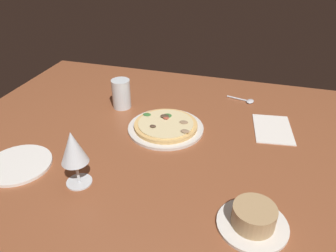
{
  "coord_description": "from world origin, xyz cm",
  "views": [
    {
      "loc": [
        -24.27,
        86.0,
        63.62
      ],
      "look_at": [
        1.51,
        -2.43,
        7.0
      ],
      "focal_mm": 34.53,
      "sensor_mm": 36.0,
      "label": 1
    }
  ],
  "objects_px": {
    "pizza_main": "(166,126)",
    "ramekin_on_saucer": "(253,218)",
    "side_plate": "(18,164)",
    "paper_menu": "(273,129)",
    "wine_glass_far": "(73,149)",
    "spoon": "(247,101)",
    "water_glass": "(121,96)"
  },
  "relations": [
    {
      "from": "water_glass",
      "to": "paper_menu",
      "type": "height_order",
      "value": "water_glass"
    },
    {
      "from": "pizza_main",
      "to": "ramekin_on_saucer",
      "type": "relative_size",
      "value": 1.56
    },
    {
      "from": "pizza_main",
      "to": "side_plate",
      "type": "relative_size",
      "value": 1.36
    },
    {
      "from": "pizza_main",
      "to": "ramekin_on_saucer",
      "type": "height_order",
      "value": "ramekin_on_saucer"
    },
    {
      "from": "water_glass",
      "to": "side_plate",
      "type": "xyz_separation_m",
      "value": [
        0.15,
        0.42,
        -0.04
      ]
    },
    {
      "from": "ramekin_on_saucer",
      "to": "water_glass",
      "type": "relative_size",
      "value": 1.49
    },
    {
      "from": "wine_glass_far",
      "to": "water_glass",
      "type": "height_order",
      "value": "wine_glass_far"
    },
    {
      "from": "water_glass",
      "to": "side_plate",
      "type": "bearing_deg",
      "value": 70.79
    },
    {
      "from": "pizza_main",
      "to": "ramekin_on_saucer",
      "type": "xyz_separation_m",
      "value": [
        -0.32,
        0.35,
        0.01
      ]
    },
    {
      "from": "pizza_main",
      "to": "water_glass",
      "type": "height_order",
      "value": "water_glass"
    },
    {
      "from": "spoon",
      "to": "pizza_main",
      "type": "bearing_deg",
      "value": 49.17
    },
    {
      "from": "paper_menu",
      "to": "spoon",
      "type": "xyz_separation_m",
      "value": [
        0.1,
        -0.19,
        0.0
      ]
    },
    {
      "from": "ramekin_on_saucer",
      "to": "side_plate",
      "type": "bearing_deg",
      "value": -3.17
    },
    {
      "from": "ramekin_on_saucer",
      "to": "paper_menu",
      "type": "height_order",
      "value": "ramekin_on_saucer"
    },
    {
      "from": "side_plate",
      "to": "paper_menu",
      "type": "relative_size",
      "value": 1.02
    },
    {
      "from": "spoon",
      "to": "paper_menu",
      "type": "bearing_deg",
      "value": 119.0
    },
    {
      "from": "ramekin_on_saucer",
      "to": "spoon",
      "type": "relative_size",
      "value": 1.47
    },
    {
      "from": "paper_menu",
      "to": "pizza_main",
      "type": "bearing_deg",
      "value": 8.61
    },
    {
      "from": "pizza_main",
      "to": "wine_glass_far",
      "type": "xyz_separation_m",
      "value": [
        0.15,
        0.33,
        0.1
      ]
    },
    {
      "from": "wine_glass_far",
      "to": "side_plate",
      "type": "bearing_deg",
      "value": -4.29
    },
    {
      "from": "spoon",
      "to": "wine_glass_far",
      "type": "bearing_deg",
      "value": 57.14
    },
    {
      "from": "paper_menu",
      "to": "spoon",
      "type": "distance_m",
      "value": 0.22
    },
    {
      "from": "side_plate",
      "to": "paper_menu",
      "type": "xyz_separation_m",
      "value": [
        -0.71,
        -0.42,
        -0.0
      ]
    },
    {
      "from": "water_glass",
      "to": "side_plate",
      "type": "relative_size",
      "value": 0.59
    },
    {
      "from": "wine_glass_far",
      "to": "paper_menu",
      "type": "bearing_deg",
      "value": -139.45
    },
    {
      "from": "wine_glass_far",
      "to": "water_glass",
      "type": "xyz_separation_m",
      "value": [
        0.06,
        -0.44,
        -0.06
      ]
    },
    {
      "from": "pizza_main",
      "to": "spoon",
      "type": "relative_size",
      "value": 2.29
    },
    {
      "from": "pizza_main",
      "to": "water_glass",
      "type": "bearing_deg",
      "value": -27.71
    },
    {
      "from": "pizza_main",
      "to": "spoon",
      "type": "height_order",
      "value": "pizza_main"
    },
    {
      "from": "wine_glass_far",
      "to": "spoon",
      "type": "relative_size",
      "value": 1.44
    },
    {
      "from": "wine_glass_far",
      "to": "spoon",
      "type": "xyz_separation_m",
      "value": [
        -0.4,
        -0.62,
        -0.11
      ]
    },
    {
      "from": "water_glass",
      "to": "ramekin_on_saucer",
      "type": "bearing_deg",
      "value": 138.71
    }
  ]
}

